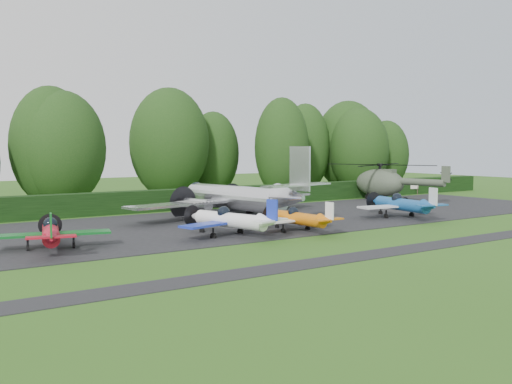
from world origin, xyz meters
TOP-DOWN VIEW (x-y plane):
  - ground at (0.00, 0.00)m, footprint 160.00×160.00m
  - apron at (0.00, 10.00)m, footprint 70.00×18.00m
  - taxiway_verge at (0.00, -6.00)m, footprint 70.00×2.00m
  - hedgerow at (0.00, 21.00)m, footprint 90.00×1.60m
  - transport_plane at (1.32, 12.54)m, footprint 19.75×15.14m
  - light_plane_red at (-15.91, 5.30)m, footprint 6.84×7.20m
  - light_plane_white at (-4.54, 3.87)m, footprint 7.31×7.69m
  - light_plane_orange at (0.55, 2.99)m, footprint 6.33×6.66m
  - light_plane_blue at (12.73, 4.36)m, footprint 7.51×7.90m
  - helicopter at (23.79, 17.45)m, footprint 12.84×15.03m
  - sign_board at (31.87, 20.30)m, footprint 2.89×0.11m
  - tree_0 at (37.43, 29.47)m, footprint 6.50×6.50m
  - tree_2 at (11.20, 33.90)m, footprint 6.49×6.49m
  - tree_3 at (30.55, 28.05)m, footprint 8.20×8.20m
  - tree_4 at (24.45, 32.01)m, footprint 6.67×6.67m
  - tree_5 at (-8.23, 30.73)m, footprint 8.69×8.69m
  - tree_6 at (4.56, 32.55)m, footprint 9.31×9.31m
  - tree_9 at (16.70, 26.86)m, footprint 6.56×6.56m
  - tree_10 at (31.26, 30.94)m, footprint 9.37×9.37m
  - tree_11 at (-9.15, 31.61)m, footprint 8.17×8.17m

SIDE VIEW (x-z plane):
  - ground at x=0.00m, z-range 0.00..0.00m
  - hedgerow at x=0.00m, z-range -1.00..1.00m
  - taxiway_verge at x=0.00m, z-range 0.00..0.00m
  - apron at x=0.00m, z-range 0.00..0.01m
  - light_plane_orange at x=0.55m, z-range -0.20..2.23m
  - light_plane_red at x=-15.91m, z-range -0.22..2.41m
  - sign_board at x=31.87m, z-range 0.29..1.91m
  - light_plane_white at x=-4.54m, z-range -0.24..2.57m
  - light_plane_blue at x=12.73m, z-range -0.24..2.65m
  - transport_plane at x=1.32m, z-range -1.40..4.93m
  - helicopter at x=23.79m, z-range 0.15..4.29m
  - tree_0 at x=37.43m, z-range -0.01..9.85m
  - tree_2 at x=11.20m, z-range -0.01..10.47m
  - tree_3 at x=30.55m, z-range -0.01..11.34m
  - tree_5 at x=-8.23m, z-range -0.01..11.80m
  - tree_4 at x=24.45m, z-range -0.01..11.90m
  - tree_9 at x=16.70m, z-range -0.01..11.98m
  - tree_11 at x=-9.15m, z-range -0.01..12.28m
  - tree_10 at x=31.26m, z-range -0.01..12.50m
  - tree_6 at x=4.56m, z-range -0.01..12.95m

